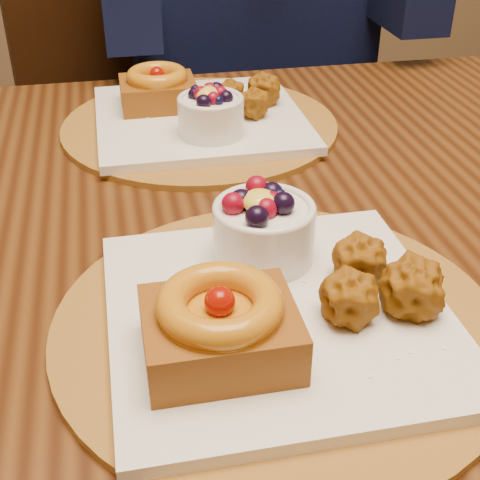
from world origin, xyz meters
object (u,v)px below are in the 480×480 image
object	(u,v)px
place_setting_near	(273,298)
place_setting_far	(198,114)
chair_far	(153,144)
dining_table	(230,260)

from	to	relation	value
place_setting_near	place_setting_far	distance (m)	0.43
place_setting_near	chair_far	xyz separation A→B (m)	(-0.04, 0.89, -0.25)
dining_table	chair_far	xyz separation A→B (m)	(-0.04, 0.67, -0.14)
place_setting_near	dining_table	bearing A→B (deg)	89.17
chair_far	dining_table	bearing A→B (deg)	-104.04
dining_table	place_setting_near	bearing A→B (deg)	-90.83
place_setting_far	chair_far	world-z (taller)	chair_far
place_setting_near	chair_far	bearing A→B (deg)	92.32
dining_table	place_setting_far	size ratio (longest dim) A/B	4.21
place_setting_near	place_setting_far	size ratio (longest dim) A/B	1.00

